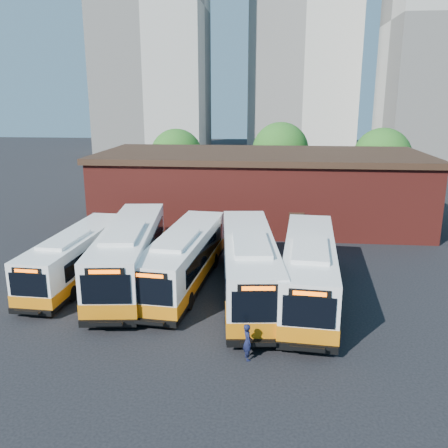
# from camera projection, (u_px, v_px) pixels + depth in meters

# --- Properties ---
(ground) EXTENTS (220.00, 220.00, 0.00)m
(ground) POSITION_uv_depth(u_px,v_px,m) (250.00, 320.00, 24.37)
(ground) COLOR black
(bus_farwest) EXTENTS (2.93, 11.66, 3.15)m
(bus_farwest) POSITION_uv_depth(u_px,v_px,m) (77.00, 258.00, 29.41)
(bus_farwest) COLOR white
(bus_farwest) RESTS_ON ground
(bus_west) EXTENTS (4.37, 13.89, 3.73)m
(bus_west) POSITION_uv_depth(u_px,v_px,m) (130.00, 256.00, 29.01)
(bus_west) COLOR white
(bus_west) RESTS_ON ground
(bus_midwest) EXTENTS (3.68, 12.67, 3.41)m
(bus_midwest) POSITION_uv_depth(u_px,v_px,m) (184.00, 261.00, 28.59)
(bus_midwest) COLOR white
(bus_midwest) RESTS_ON ground
(bus_mideast) EXTENTS (4.17, 13.67, 3.67)m
(bus_mideast) POSITION_uv_depth(u_px,v_px,m) (249.00, 267.00, 27.11)
(bus_mideast) COLOR white
(bus_mideast) RESTS_ON ground
(bus_east) EXTENTS (3.71, 13.34, 3.59)m
(bus_east) POSITION_uv_depth(u_px,v_px,m) (309.00, 272.00, 26.49)
(bus_east) COLOR white
(bus_east) RESTS_ON ground
(transit_worker) EXTENTS (0.58, 0.71, 1.67)m
(transit_worker) POSITION_uv_depth(u_px,v_px,m) (248.00, 342.00, 20.53)
(transit_worker) COLOR #111532
(transit_worker) RESTS_ON ground
(depot_building) EXTENTS (28.60, 12.60, 6.40)m
(depot_building) POSITION_uv_depth(u_px,v_px,m) (260.00, 187.00, 42.76)
(depot_building) COLOR maroon
(depot_building) RESTS_ON ground
(tree_west) EXTENTS (6.00, 6.00, 7.65)m
(tree_west) POSITION_uv_depth(u_px,v_px,m) (177.00, 155.00, 54.88)
(tree_west) COLOR #382314
(tree_west) RESTS_ON ground
(tree_mid) EXTENTS (6.56, 6.56, 8.36)m
(tree_mid) POSITION_uv_depth(u_px,v_px,m) (280.00, 150.00, 55.57)
(tree_mid) COLOR #382314
(tree_mid) RESTS_ON ground
(tree_east) EXTENTS (6.24, 6.24, 7.96)m
(tree_east) POSITION_uv_depth(u_px,v_px,m) (382.00, 157.00, 51.71)
(tree_east) COLOR #382314
(tree_east) RESTS_ON ground
(tower_left) EXTENTS (20.00, 18.00, 56.20)m
(tower_left) POSITION_uv_depth(u_px,v_px,m) (151.00, 5.00, 88.47)
(tower_left) COLOR #AEABA0
(tower_left) RESTS_ON ground
(tower_center) EXTENTS (22.00, 20.00, 61.20)m
(tower_center) POSITION_uv_depth(u_px,v_px,m) (304.00, 2.00, 98.57)
(tower_center) COLOR beige
(tower_center) RESTS_ON ground
(tower_right) EXTENTS (18.00, 18.00, 49.20)m
(tower_right) POSITION_uv_depth(u_px,v_px,m) (446.00, 17.00, 80.65)
(tower_right) COLOR #AEABA0
(tower_right) RESTS_ON ground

